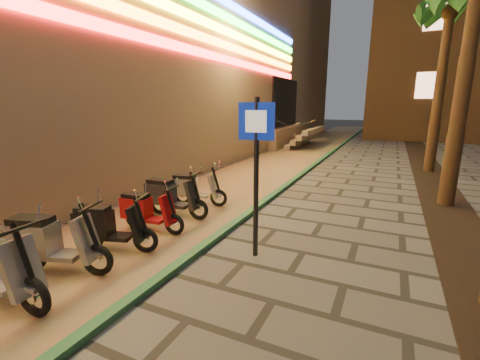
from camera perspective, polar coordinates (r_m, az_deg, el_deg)
The scene contains 12 objects.
ground at distance 4.46m, azimuth -9.32°, elevation -23.36°, with size 120.00×120.00×0.00m, color #474442.
parking_strip at distance 13.99m, azimuth 5.14°, elevation 2.26°, with size 3.40×60.00×0.01m, color #8C7251.
green_curb at distance 13.50m, azimuth 11.93°, elevation 1.82°, with size 0.18×60.00×0.10m, color #24623B.
planting_strip at distance 8.47m, azimuth 34.25°, elevation -7.31°, with size 1.20×40.00×0.02m, color black.
mall_building at distance 22.35m, azimuth -30.55°, elevation 23.99°, with size 24.23×44.00×15.00m.
palm_d at distance 15.34m, azimuth 33.27°, elevation 23.60°, with size 2.97×3.02×7.16m.
pedestrian_sign at distance 5.40m, azimuth 2.90°, elevation 4.13°, with size 0.61×0.12×2.77m.
scooter_5 at distance 6.01m, azimuth -30.87°, elevation -9.42°, with size 1.69×0.89×1.20m.
scooter_6 at distance 6.43m, azimuth -22.68°, elevation -7.58°, with size 1.54×0.83×1.10m.
scooter_7 at distance 7.16m, azimuth -16.49°, elevation -5.18°, with size 1.49×0.53×1.04m.
scooter_8 at distance 7.94m, azimuth -12.41°, elevation -2.77°, with size 1.65×0.58×1.16m.
scooter_9 at distance 8.71m, azimuth -8.39°, elevation -1.46°, with size 1.52×0.70×1.07m.
Camera 1 is at (2.11, -2.91, 2.64)m, focal length 24.00 mm.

